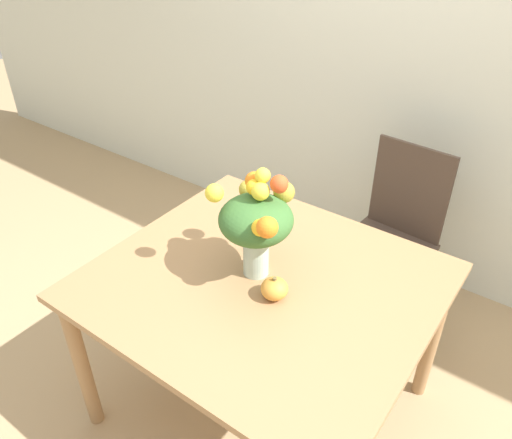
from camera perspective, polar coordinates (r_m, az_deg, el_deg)
The scene contains 6 objects.
ground_plane at distance 2.42m, azimuth 0.69°, elevation -20.30°, with size 12.00×12.00×0.00m, color tan.
wall_back at distance 2.72m, azimuth 18.68°, elevation 19.17°, with size 8.00×0.06×2.70m.
dining_table at distance 1.93m, azimuth 0.83°, elevation -8.84°, with size 1.22×1.10×0.75m.
flower_vase at distance 1.76m, azimuth 0.07°, elevation -0.12°, with size 0.30×0.30×0.43m.
pumpkin at distance 1.77m, azimuth 2.12°, elevation -7.89°, with size 0.10×0.10×0.09m.
dining_chair_near_window at distance 2.63m, azimuth 15.25°, elevation -1.81°, with size 0.45×0.45×0.94m.
Camera 1 is at (0.81, -1.16, 1.97)m, focal length 35.00 mm.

